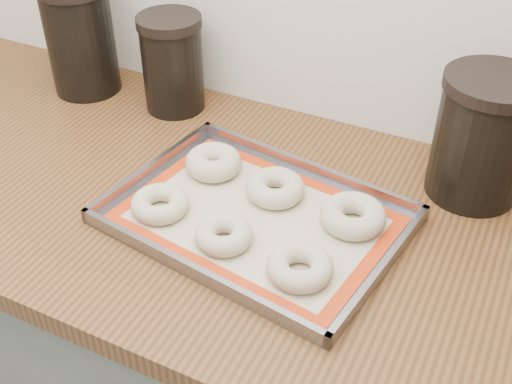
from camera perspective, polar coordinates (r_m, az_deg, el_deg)
The scene contains 13 objects.
cabinet at distance 1.45m, azimuth -3.99°, elevation -14.73°, with size 3.00×0.65×0.86m, color slate.
countertop at distance 1.13m, azimuth -4.96°, elevation -0.70°, with size 3.06×0.68×0.04m, color brown.
baking_tray at distance 1.05m, azimuth 0.00°, elevation -2.30°, with size 0.50×0.39×0.03m.
baking_mat at distance 1.05m, azimuth 0.00°, elevation -2.38°, with size 0.46×0.35×0.00m.
bagel_front_left at distance 1.07m, azimuth -8.54°, elevation -1.05°, with size 0.10×0.10×0.03m, color beige.
bagel_front_mid at distance 1.00m, azimuth -2.88°, elevation -3.81°, with size 0.09×0.09×0.03m, color beige.
bagel_front_right at distance 0.95m, azimuth 3.92°, elevation -6.64°, with size 0.10×0.10×0.03m, color beige.
bagel_back_left at distance 1.15m, azimuth -3.81°, elevation 2.66°, with size 0.10×0.10×0.04m, color beige.
bagel_back_mid at distance 1.09m, azimuth 1.72°, elevation 0.37°, with size 0.10×0.10×0.04m, color beige.
bagel_back_right at distance 1.04m, azimuth 8.62°, elevation -2.10°, with size 0.11×0.11×0.04m, color beige.
canister_left at distance 1.42m, azimuth -15.35°, elevation 13.11°, with size 0.15×0.15×0.24m.
canister_mid at distance 1.32m, azimuth -7.45°, elevation 11.30°, with size 0.13×0.13×0.20m.
canister_right at distance 1.12m, azimuth 19.48°, elevation 4.62°, with size 0.16×0.16×0.22m.
Camera 1 is at (0.48, 0.93, 1.58)m, focal length 45.00 mm.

